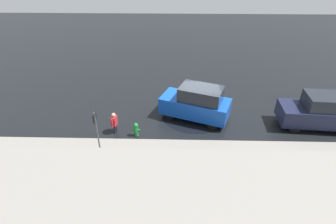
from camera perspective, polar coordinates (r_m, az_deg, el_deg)
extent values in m
plane|color=black|center=(16.05, 6.36, -0.49)|extent=(60.00, 60.00, 0.00)
cube|color=gray|center=(12.70, 7.68, -10.56)|extent=(24.00, 3.20, 0.04)
cube|color=blue|center=(15.29, 5.86, 1.25)|extent=(4.25, 2.99, 0.99)
cube|color=#1E232B|center=(14.79, 7.20, 3.95)|extent=(2.72, 2.24, 0.77)
cylinder|color=black|center=(15.32, 0.37, -0.65)|extent=(0.64, 0.42, 0.60)
cylinder|color=black|center=(16.47, 2.25, 1.80)|extent=(0.64, 0.42, 0.60)
cylinder|color=black|center=(14.71, 9.70, -2.71)|extent=(0.64, 0.42, 0.60)
cylinder|color=black|center=(15.89, 10.97, -0.01)|extent=(0.64, 0.42, 0.60)
cube|color=#191E38|center=(16.71, 30.10, -0.52)|extent=(4.42, 2.07, 0.95)
cube|color=#1E232B|center=(16.49, 31.95, 1.89)|extent=(2.69, 1.73, 0.73)
cylinder|color=black|center=(15.82, 25.88, -3.13)|extent=(0.61, 0.26, 0.60)
cylinder|color=black|center=(16.98, 24.50, -0.32)|extent=(0.61, 0.26, 0.60)
cylinder|color=#197A2D|center=(14.09, -6.94, -4.12)|extent=(0.22, 0.22, 0.62)
sphere|color=#197A2D|center=(13.88, -7.04, -2.91)|extent=(0.26, 0.26, 0.26)
cylinder|color=#197A2D|center=(14.02, -6.31, -3.89)|extent=(0.10, 0.09, 0.09)
cylinder|color=#197A2D|center=(14.07, -7.61, -3.86)|extent=(0.10, 0.09, 0.09)
cylinder|color=#2D2D2D|center=(14.25, -6.87, -5.03)|extent=(0.31, 0.31, 0.06)
cube|color=#B2262D|center=(14.31, -11.63, -1.94)|extent=(0.32, 0.41, 0.55)
sphere|color=tan|center=(14.11, -11.80, -0.64)|extent=(0.22, 0.22, 0.22)
cylinder|color=#1E1E2D|center=(14.65, -11.27, -3.39)|extent=(0.13, 0.13, 0.45)
cylinder|color=#1E1E2D|center=(14.53, -11.58, -3.78)|extent=(0.13, 0.13, 0.45)
cylinder|color=#B2262D|center=(14.49, -11.23, -1.44)|extent=(0.09, 0.09, 0.50)
cylinder|color=#B2262D|center=(14.14, -12.05, -2.46)|extent=(0.09, 0.09, 0.50)
cylinder|color=#B7BABF|center=(13.05, 28.23, -10.56)|extent=(0.04, 0.04, 1.05)
cylinder|color=#B7BABF|center=(12.32, 20.28, -11.07)|extent=(0.04, 0.04, 1.05)
cylinder|color=#B7BABF|center=(11.85, 11.49, -11.39)|extent=(0.04, 0.04, 1.05)
cylinder|color=#B7BABF|center=(11.67, 2.20, -11.44)|extent=(0.04, 0.04, 1.05)
cylinder|color=#B7BABF|center=(11.78, -7.14, -11.19)|extent=(0.04, 0.04, 1.05)
cylinder|color=#B7BABF|center=(11.54, 11.74, -9.67)|extent=(7.51, 0.04, 0.04)
cylinder|color=#B7BABF|center=(11.82, 11.52, -11.20)|extent=(7.51, 0.04, 0.04)
cylinder|color=#4C4C51|center=(12.69, -15.08, -4.70)|extent=(0.07, 0.07, 2.40)
cube|color=black|center=(12.16, -15.69, -1.09)|extent=(0.04, 0.44, 0.44)
cylinder|color=black|center=(15.98, 5.62, -0.60)|extent=(3.94, 3.94, 0.01)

